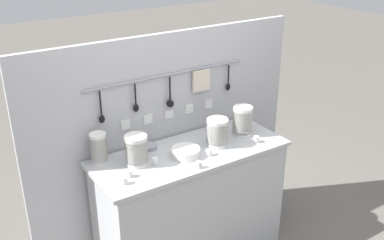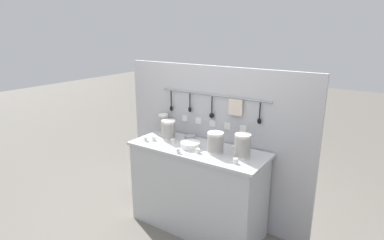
% 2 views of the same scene
% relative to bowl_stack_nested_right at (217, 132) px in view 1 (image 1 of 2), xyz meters
% --- Properties ---
extents(counter, '(1.47, 0.58, 0.94)m').
position_rel_bowl_stack_nested_right_xyz_m(counter, '(-0.22, 0.02, -0.57)').
color(counter, '#B7BABC').
rests_on(counter, ground).
extents(back_wall, '(2.27, 0.09, 1.75)m').
position_rel_bowl_stack_nested_right_xyz_m(back_wall, '(-0.22, 0.35, -0.16)').
color(back_wall, '#B2B2B7').
rests_on(back_wall, ground).
extents(bowl_stack_nested_right, '(0.16, 0.16, 0.21)m').
position_rel_bowl_stack_nested_right_xyz_m(bowl_stack_nested_right, '(0.00, 0.00, 0.00)').
color(bowl_stack_nested_right, silver).
rests_on(bowl_stack_nested_right, counter).
extents(bowl_stack_back_corner, '(0.15, 0.15, 0.24)m').
position_rel_bowl_stack_nested_right_xyz_m(bowl_stack_back_corner, '(0.27, 0.04, 0.01)').
color(bowl_stack_back_corner, silver).
rests_on(bowl_stack_back_corner, counter).
extents(bowl_stack_tall_left, '(0.12, 0.12, 0.22)m').
position_rel_bowl_stack_nested_right_xyz_m(bowl_stack_tall_left, '(-0.84, 0.24, 0.00)').
color(bowl_stack_tall_left, silver).
rests_on(bowl_stack_tall_left, counter).
extents(bowl_stack_wide_centre, '(0.16, 0.16, 0.22)m').
position_rel_bowl_stack_nested_right_xyz_m(bowl_stack_wide_centre, '(-0.64, 0.07, 0.00)').
color(bowl_stack_wide_centre, silver).
rests_on(bowl_stack_wide_centre, counter).
extents(plate_stack, '(0.21, 0.21, 0.06)m').
position_rel_bowl_stack_nested_right_xyz_m(plate_stack, '(-0.29, -0.02, -0.08)').
color(plate_stack, silver).
rests_on(plate_stack, counter).
extents(steel_mixing_bowl, '(0.12, 0.12, 0.03)m').
position_rel_bowl_stack_nested_right_xyz_m(steel_mixing_bowl, '(-0.46, 0.23, -0.09)').
color(steel_mixing_bowl, '#93969E').
rests_on(steel_mixing_bowl, counter).
extents(cup_front_right, '(0.04, 0.04, 0.05)m').
position_rel_bowl_stack_nested_right_xyz_m(cup_front_right, '(0.12, 0.18, -0.08)').
color(cup_front_right, silver).
rests_on(cup_front_right, counter).
extents(cup_centre, '(0.04, 0.04, 0.05)m').
position_rel_bowl_stack_nested_right_xyz_m(cup_centre, '(-0.53, 0.00, -0.08)').
color(cup_centre, silver).
rests_on(cup_centre, counter).
extents(cup_by_caddy, '(0.04, 0.04, 0.05)m').
position_rel_bowl_stack_nested_right_xyz_m(cup_by_caddy, '(-0.14, -0.10, -0.08)').
color(cup_by_caddy, silver).
rests_on(cup_by_caddy, counter).
extents(cup_back_left, '(0.04, 0.04, 0.05)m').
position_rel_bowl_stack_nested_right_xyz_m(cup_back_left, '(-0.30, -0.21, -0.08)').
color(cup_back_left, silver).
rests_on(cup_back_left, counter).
extents(cup_front_left, '(0.04, 0.04, 0.05)m').
position_rel_bowl_stack_nested_right_xyz_m(cup_front_left, '(0.28, -0.12, -0.08)').
color(cup_front_left, silver).
rests_on(cup_front_left, counter).
extents(cup_back_right, '(0.04, 0.04, 0.05)m').
position_rel_bowl_stack_nested_right_xyz_m(cup_back_right, '(-0.82, -0.12, -0.08)').
color(cup_back_right, silver).
rests_on(cup_back_right, counter).
extents(cup_edge_far, '(0.04, 0.04, 0.05)m').
position_rel_bowl_stack_nested_right_xyz_m(cup_edge_far, '(-0.75, -0.06, -0.08)').
color(cup_edge_far, silver).
rests_on(cup_edge_far, counter).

